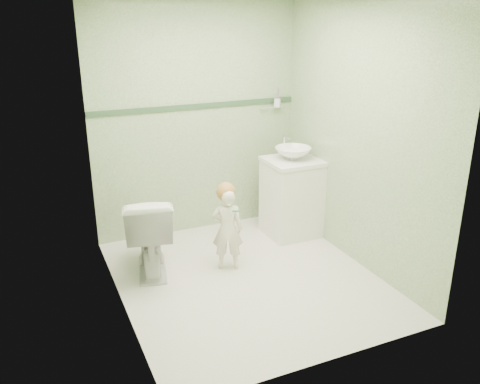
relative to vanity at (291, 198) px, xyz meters
name	(u,v)px	position (x,y,z in m)	size (l,w,h in m)	color
ground	(247,279)	(-0.84, -0.70, -0.40)	(2.50, 2.50, 0.00)	white
room_shell	(247,150)	(-0.84, -0.70, 0.80)	(2.50, 2.54, 2.40)	#83A877
trim_stripe	(197,106)	(-0.84, 0.54, 0.95)	(2.20, 0.02, 0.05)	#304E32
vanity	(291,198)	(0.00, 0.00, 0.00)	(0.52, 0.50, 0.80)	white
counter	(293,161)	(0.00, 0.00, 0.41)	(0.54, 0.52, 0.04)	white
basin	(293,153)	(0.00, 0.00, 0.49)	(0.37, 0.37, 0.13)	white
faucet	(285,142)	(0.00, 0.19, 0.57)	(0.03, 0.13, 0.18)	silver
cup_holder	(277,103)	(0.05, 0.48, 0.93)	(0.26, 0.07, 0.21)	silver
toilet	(149,233)	(-1.58, -0.19, -0.02)	(0.42, 0.74, 0.75)	white
toddler	(227,229)	(-0.92, -0.44, -0.01)	(0.28, 0.19, 0.78)	silver
hair_cap	(226,192)	(-0.92, -0.41, 0.35)	(0.17, 0.17, 0.17)	#A57238
teal_toothbrush	(236,210)	(-0.90, -0.58, 0.23)	(0.11, 0.14, 0.08)	#147F5C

